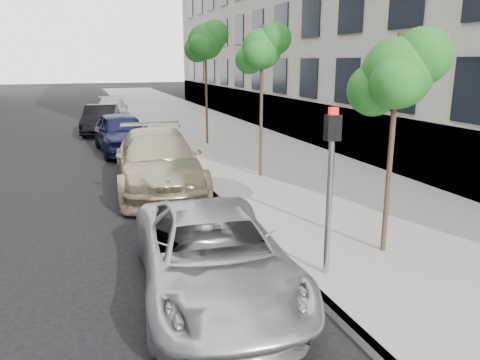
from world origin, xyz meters
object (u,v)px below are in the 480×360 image
tree_far (206,42)px  suv (158,161)px  sedan_black (101,119)px  sedan_rear (112,109)px  signal_pole (330,172)px  tree_mid (263,49)px  tree_near (398,73)px  sedan_blue (122,133)px  minivan (213,255)px

tree_far → suv: (-3.33, -6.55, -3.68)m
sedan_black → sedan_rear: (0.96, 5.37, -0.01)m
suv → sedan_rear: bearing=94.7°
signal_pole → suv: 7.28m
tree_mid → sedan_black: 13.20m
tree_near → sedan_rear: bearing=97.9°
signal_pole → tree_near: bearing=23.2°
tree_near → sedan_blue: size_ratio=0.87×
suv → sedan_black: bearing=99.2°
sedan_rear → tree_mid: bearing=-74.0°
tree_mid → minivan: bearing=-117.7°
suv → sedan_black: size_ratio=1.32×
tree_near → tree_mid: size_ratio=0.89×
tree_mid → sedan_blue: 8.04m
tree_far → sedan_blue: (-3.76, -0.19, -3.71)m
tree_mid → sedan_black: size_ratio=1.05×
tree_mid → signal_pole: (-1.60, -7.04, -2.12)m
tree_near → sedan_rear: size_ratio=0.83×
signal_pole → suv: bearing=108.5°
sedan_blue → sedan_black: size_ratio=1.08×
tree_mid → signal_pole: size_ratio=1.64×
sedan_black → sedan_rear: bearing=89.8°
suv → sedan_blue: 6.38m
sedan_blue → tree_far: bearing=-1.0°
suv → minivan: bearing=-87.6°
sedan_blue → sedan_black: (-0.53, 5.71, -0.08)m
tree_near → suv: bearing=117.3°
minivan → sedan_black: (-0.70, 18.88, 0.05)m
minivan → sedan_black: 18.89m
tree_far → signal_pole: (-1.60, -13.54, -2.58)m
tree_far → signal_pole: bearing=-96.7°
signal_pole → sedan_rear: 24.52m
tree_near → suv: 7.73m
sedan_blue → tree_near: bearing=-77.5°
minivan → tree_far: bearing=80.1°
tree_far → suv: bearing=-116.9°
sedan_blue → sedan_rear: size_ratio=0.96×
tree_near → minivan: bearing=-174.4°
tree_near → sedan_blue: bearing=106.3°
tree_far → sedan_black: tree_far is taller
tree_near → sedan_black: size_ratio=0.93×
tree_far → sedan_blue: tree_far is taller
signal_pole → sedan_blue: 13.57m
sedan_rear → tree_far: bearing=-67.9°
signal_pole → sedan_rear: bearing=98.7°
tree_near → sedan_black: 19.22m
sedan_blue → sedan_rear: 11.09m
signal_pole → sedan_rear: size_ratio=0.57×
sedan_black → sedan_rear: 5.46m
suv → tree_far: bearing=67.8°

